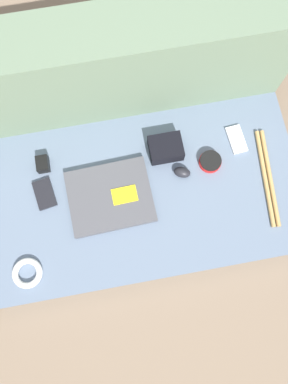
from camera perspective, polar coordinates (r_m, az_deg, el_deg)
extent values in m
plane|color=#7A6651|center=(1.47, 0.00, -1.13)|extent=(8.00, 8.00, 0.00)
cube|color=slate|center=(1.42, 0.00, -0.68)|extent=(1.16, 0.62, 0.10)
cube|color=#60755B|center=(1.39, -3.19, 17.67)|extent=(1.16, 0.20, 0.50)
cube|color=#47474C|center=(1.36, -5.18, -0.74)|extent=(0.31, 0.26, 0.03)
cube|color=yellow|center=(1.34, -2.95, -0.63)|extent=(0.09, 0.06, 0.00)
ellipsoid|color=black|center=(1.38, 5.82, 3.01)|extent=(0.07, 0.06, 0.04)
cylinder|color=red|center=(1.41, 10.03, 4.55)|extent=(0.08, 0.08, 0.02)
cylinder|color=black|center=(1.40, 10.13, 4.73)|extent=(0.08, 0.08, 0.01)
cube|color=silver|center=(1.47, 13.91, 7.79)|extent=(0.06, 0.11, 0.01)
cube|color=black|center=(1.41, -14.91, -0.28)|extent=(0.08, 0.12, 0.01)
cube|color=black|center=(1.39, 3.33, 6.66)|extent=(0.12, 0.10, 0.06)
cube|color=black|center=(1.43, -15.16, 4.12)|extent=(0.04, 0.06, 0.04)
torus|color=white|center=(1.38, -17.36, -11.71)|extent=(0.11, 0.11, 0.02)
cylinder|color=tan|center=(1.45, 17.96, 2.08)|extent=(0.05, 0.37, 0.02)
cylinder|color=tan|center=(1.45, 18.66, 2.13)|extent=(0.05, 0.37, 0.02)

